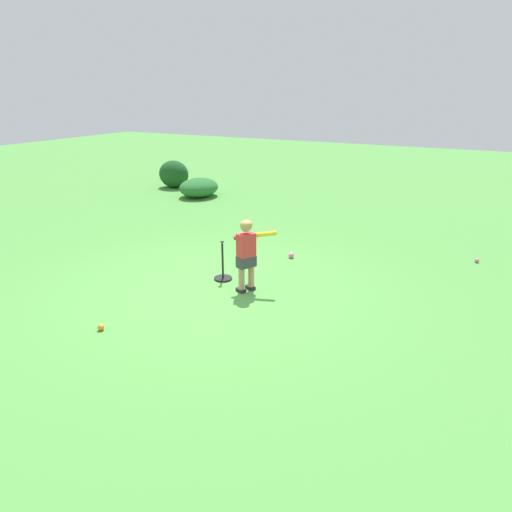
# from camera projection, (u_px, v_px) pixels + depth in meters

# --- Properties ---
(ground_plane) EXTENTS (40.00, 40.00, 0.00)m
(ground_plane) POSITION_uv_depth(u_px,v_px,m) (215.00, 291.00, 6.93)
(ground_plane) COLOR #519942
(child_batter) EXTENTS (0.60, 0.44, 1.08)m
(child_batter) POSITION_uv_depth(u_px,v_px,m) (247.00, 249.00, 6.71)
(child_batter) COLOR #232328
(child_batter) RESTS_ON ground
(play_ball_behind_batter) EXTENTS (0.10, 0.10, 0.10)m
(play_ball_behind_batter) POSITION_uv_depth(u_px,v_px,m) (291.00, 255.00, 8.24)
(play_ball_behind_batter) COLOR pink
(play_ball_behind_batter) RESTS_ON ground
(play_ball_center_lawn) EXTENTS (0.08, 0.08, 0.08)m
(play_ball_center_lawn) POSITION_uv_depth(u_px,v_px,m) (477.00, 260.00, 8.03)
(play_ball_center_lawn) COLOR pink
(play_ball_center_lawn) RESTS_ON ground
(play_ball_midfield) EXTENTS (0.08, 0.08, 0.08)m
(play_ball_midfield) POSITION_uv_depth(u_px,v_px,m) (101.00, 327.00, 5.78)
(play_ball_midfield) COLOR orange
(play_ball_midfield) RESTS_ON ground
(batting_tee) EXTENTS (0.28, 0.28, 0.62)m
(batting_tee) POSITION_uv_depth(u_px,v_px,m) (223.00, 273.00, 7.30)
(batting_tee) COLOR black
(batting_tee) RESTS_ON ground
(shrub_left_background) EXTENTS (0.93, 0.75, 0.80)m
(shrub_left_background) POSITION_uv_depth(u_px,v_px,m) (174.00, 174.00, 14.00)
(shrub_left_background) COLOR #194C1E
(shrub_left_background) RESTS_ON ground
(shrub_right_background) EXTENTS (0.99, 1.19, 0.51)m
(shrub_right_background) POSITION_uv_depth(u_px,v_px,m) (199.00, 187.00, 12.85)
(shrub_right_background) COLOR #286B2D
(shrub_right_background) RESTS_ON ground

